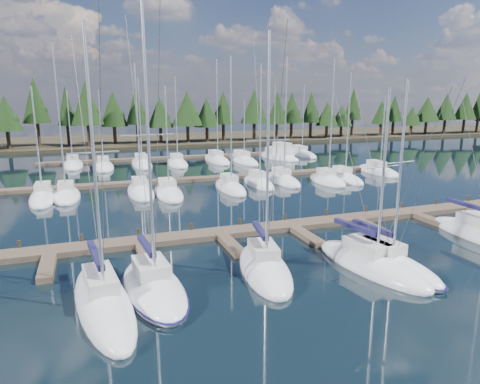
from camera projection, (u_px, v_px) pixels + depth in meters
name	position (u px, v px, depth m)	size (l,w,h in m)	color
ground	(241.00, 196.00, 45.96)	(260.00, 260.00, 0.00)	black
far_shore	(155.00, 140.00, 101.04)	(220.00, 30.00, 0.60)	#322B1C
main_dock	(293.00, 228.00, 34.29)	(44.00, 6.13, 0.90)	brown
back_docks	(197.00, 166.00, 63.92)	(50.00, 21.80, 0.40)	brown
front_sailboat_0	(103.00, 302.00, 21.80)	(3.75, 10.44, 14.54)	white
front_sailboat_1	(154.00, 287.00, 23.43)	(3.86, 8.69, 15.70)	white
front_sailboat_2	(265.00, 268.00, 26.06)	(4.15, 8.45, 14.75)	white
front_sailboat_3	(371.00, 264.00, 26.74)	(4.25, 9.39, 11.81)	white
front_sailboat_4	(387.00, 263.00, 26.76)	(3.76, 8.78, 12.26)	white
back_sailboat_rows	(212.00, 171.00, 59.98)	(45.20, 33.45, 16.84)	white
motor_yacht_right	(280.00, 156.00, 73.04)	(5.01, 9.69, 4.62)	white
tree_line	(150.00, 111.00, 89.68)	(184.71, 11.50, 13.47)	black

